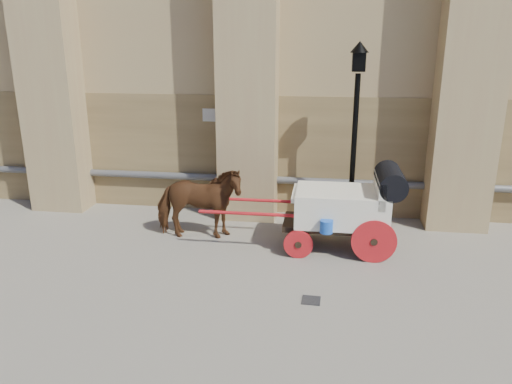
# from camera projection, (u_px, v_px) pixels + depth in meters

# --- Properties ---
(ground) EXTENTS (90.00, 90.00, 0.00)m
(ground) POSITION_uv_depth(u_px,v_px,m) (271.00, 284.00, 9.22)
(ground) COLOR gray
(ground) RESTS_ON ground
(horse) EXTENTS (2.05, 1.09, 1.67)m
(horse) POSITION_uv_depth(u_px,v_px,m) (199.00, 203.00, 11.10)
(horse) COLOR #553017
(horse) RESTS_ON ground
(carriage) EXTENTS (4.22, 1.50, 1.85)m
(carriage) POSITION_uv_depth(u_px,v_px,m) (348.00, 205.00, 10.48)
(carriage) COLOR black
(carriage) RESTS_ON ground
(street_lamp) EXTENTS (0.40, 0.40, 4.30)m
(street_lamp) POSITION_uv_depth(u_px,v_px,m) (355.00, 134.00, 11.15)
(street_lamp) COLOR black
(street_lamp) RESTS_ON ground
(drain_grate_near) EXTENTS (0.33, 0.33, 0.01)m
(drain_grate_near) POSITION_uv_depth(u_px,v_px,m) (311.00, 300.00, 8.65)
(drain_grate_near) COLOR black
(drain_grate_near) RESTS_ON ground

